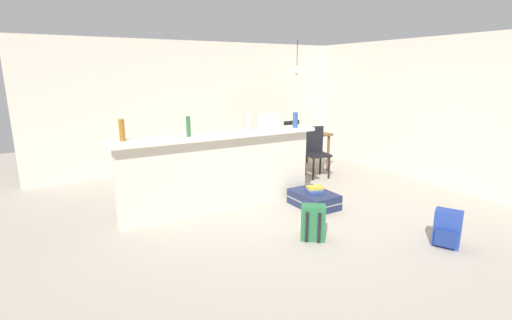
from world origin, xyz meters
name	(u,v)px	position (x,y,z in m)	size (l,w,h in m)	color
ground_plane	(286,214)	(0.00, 0.00, -0.03)	(13.00, 13.00, 0.05)	#ADA393
wall_back	(203,106)	(0.00, 3.05, 1.25)	(6.60, 0.10, 2.50)	silver
wall_right	(420,110)	(3.05, 0.30, 1.25)	(0.10, 6.00, 2.50)	silver
partition_half_wall	(221,174)	(-0.75, 0.55, 0.53)	(2.80, 0.20, 1.05)	silver
bar_countertop	(220,135)	(-0.75, 0.55, 1.08)	(2.96, 0.40, 0.05)	white
bottle_amber	(122,130)	(-2.00, 0.64, 1.24)	(0.07, 0.07, 0.27)	#9E661E
bottle_green	(188,126)	(-1.19, 0.54, 1.24)	(0.06, 0.06, 0.26)	#2D6B38
bottle_clear	(249,122)	(-0.32, 0.51, 1.24)	(0.06, 0.06, 0.28)	silver
bottle_blue	(295,120)	(0.46, 0.49, 1.22)	(0.08, 0.08, 0.23)	#284C89
grocery_bag	(269,122)	(0.03, 0.54, 1.21)	(0.26, 0.18, 0.22)	silver
dining_table	(298,138)	(1.51, 1.83, 0.65)	(1.10, 0.80, 0.74)	brown
dining_chair_near_partition	(315,149)	(1.50, 1.28, 0.52)	(0.46, 0.46, 0.93)	black
dining_chair_far_side	(288,140)	(1.60, 2.33, 0.52)	(0.45, 0.45, 0.93)	black
pendant_lamp	(297,69)	(1.48, 1.90, 1.97)	(0.34, 0.34, 0.65)	black
suitcase_flat_navy	(314,199)	(0.48, 0.00, 0.11)	(0.51, 0.84, 0.22)	#1E284C
backpack_blue	(447,229)	(1.01, -1.73, 0.20)	(0.32, 0.33, 0.42)	#233D93
backpack_green	(313,223)	(-0.20, -0.85, 0.20)	(0.34, 0.33, 0.42)	#286B3D
book_stack	(315,189)	(0.50, 0.01, 0.26)	(0.29, 0.26, 0.08)	#334C99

